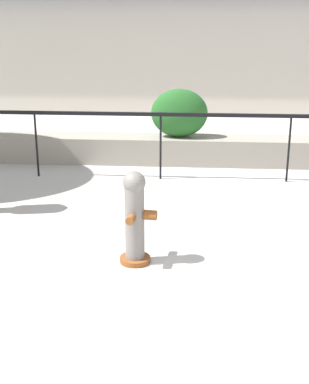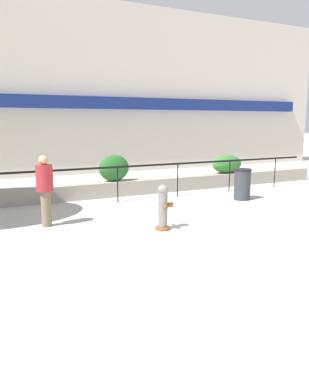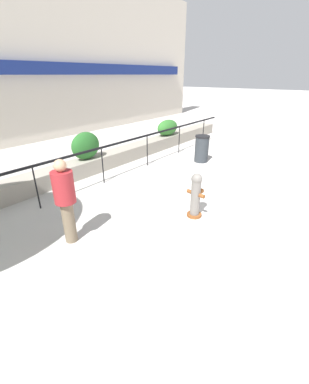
{
  "view_description": "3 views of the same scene",
  "coord_description": "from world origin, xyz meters",
  "px_view_note": "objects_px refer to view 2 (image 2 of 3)",
  "views": [
    {
      "loc": [
        0.56,
        -3.91,
        2.69
      ],
      "look_at": [
        0.05,
        2.82,
        0.45
      ],
      "focal_mm": 50.0,
      "sensor_mm": 36.0,
      "label": 1
    },
    {
      "loc": [
        -3.95,
        -5.97,
        2.52
      ],
      "look_at": [
        0.06,
        2.36,
        0.76
      ],
      "focal_mm": 35.0,
      "sensor_mm": 36.0,
      "label": 2
    },
    {
      "loc": [
        -4.9,
        -0.92,
        3.1
      ],
      "look_at": [
        -0.53,
        2.48,
        0.55
      ],
      "focal_mm": 24.0,
      "sensor_mm": 36.0,
      "label": 3
    }
  ],
  "objects_px": {
    "fire_hydrant": "(163,207)",
    "trash_bin": "(242,184)",
    "hedge_bush_2": "(227,164)",
    "hedge_bush_1": "(114,168)",
    "pedestrian": "(45,186)"
  },
  "relations": [
    {
      "from": "fire_hydrant",
      "to": "trash_bin",
      "type": "distance_m",
      "value": 4.32
    },
    {
      "from": "hedge_bush_2",
      "to": "hedge_bush_1",
      "type": "bearing_deg",
      "value": 180.0
    },
    {
      "from": "pedestrian",
      "to": "hedge_bush_2",
      "type": "bearing_deg",
      "value": 21.24
    },
    {
      "from": "hedge_bush_2",
      "to": "pedestrian",
      "type": "distance_m",
      "value": 8.02
    },
    {
      "from": "hedge_bush_1",
      "to": "hedge_bush_2",
      "type": "bearing_deg",
      "value": 0.0
    },
    {
      "from": "fire_hydrant",
      "to": "trash_bin",
      "type": "height_order",
      "value": "fire_hydrant"
    },
    {
      "from": "hedge_bush_2",
      "to": "fire_hydrant",
      "type": "distance_m",
      "value": 6.69
    },
    {
      "from": "hedge_bush_2",
      "to": "fire_hydrant",
      "type": "height_order",
      "value": "hedge_bush_2"
    },
    {
      "from": "hedge_bush_1",
      "to": "fire_hydrant",
      "type": "relative_size",
      "value": 0.98
    },
    {
      "from": "hedge_bush_2",
      "to": "pedestrian",
      "type": "relative_size",
      "value": 0.75
    },
    {
      "from": "hedge_bush_1",
      "to": "trash_bin",
      "type": "height_order",
      "value": "hedge_bush_1"
    },
    {
      "from": "hedge_bush_1",
      "to": "trash_bin",
      "type": "xyz_separation_m",
      "value": [
        3.51,
        -2.45,
        -0.44
      ]
    },
    {
      "from": "hedge_bush_1",
      "to": "hedge_bush_2",
      "type": "distance_m",
      "value": 4.7
    },
    {
      "from": "hedge_bush_2",
      "to": "pedestrian",
      "type": "bearing_deg",
      "value": -158.76
    },
    {
      "from": "pedestrian",
      "to": "trash_bin",
      "type": "height_order",
      "value": "pedestrian"
    }
  ]
}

